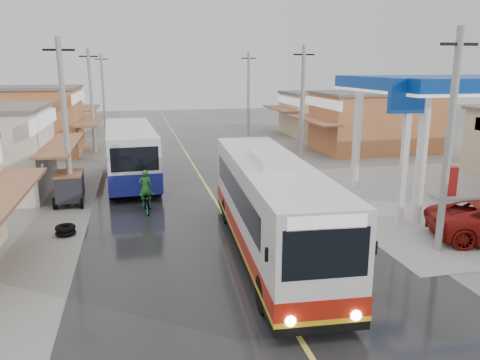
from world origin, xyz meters
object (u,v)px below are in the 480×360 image
at_px(coach_bus, 270,207).
at_px(second_bus, 131,153).
at_px(tricycle_near, 69,186).
at_px(tyre_stack, 66,230).
at_px(cyclist, 146,198).

relative_size(coach_bus, second_bus, 1.21).
height_order(tricycle_near, tyre_stack, tricycle_near).
distance_m(coach_bus, tricycle_near, 11.37).
relative_size(second_bus, tyre_stack, 12.21).
distance_m(second_bus, cyclist, 6.31).
distance_m(coach_bus, second_bus, 13.16).
height_order(coach_bus, tyre_stack, coach_bus).
relative_size(coach_bus, tyre_stack, 14.75).
xyz_separation_m(second_bus, tricycle_near, (-2.97, -4.07, -0.83)).
bearing_deg(second_bus, tyre_stack, -109.93).
bearing_deg(cyclist, tyre_stack, -150.55).
height_order(cyclist, tricycle_near, cyclist).
bearing_deg(tyre_stack, second_bus, 72.95).
height_order(second_bus, tyre_stack, second_bus).
xyz_separation_m(second_bus, cyclist, (0.66, -6.18, -1.07)).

